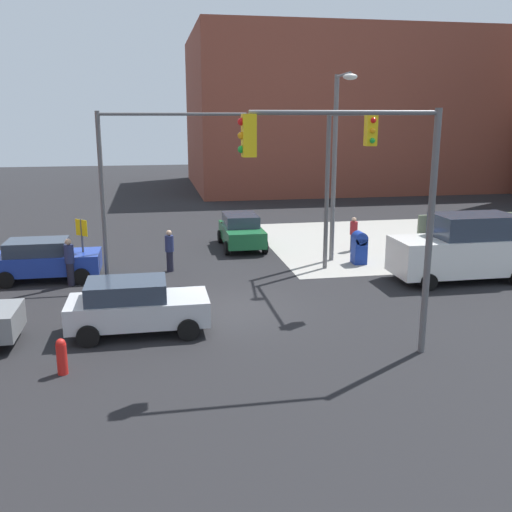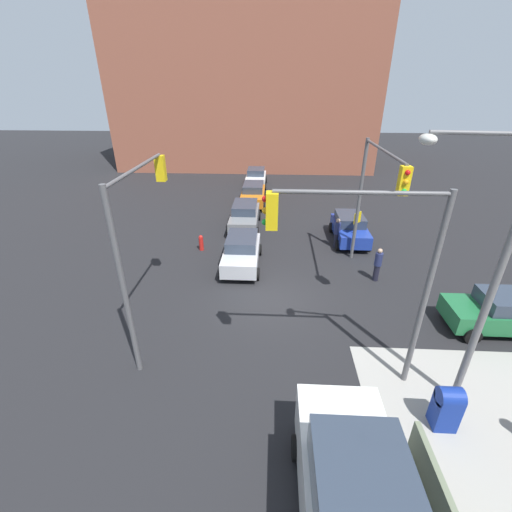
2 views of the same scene
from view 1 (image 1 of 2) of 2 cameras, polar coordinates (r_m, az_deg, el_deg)
The scene contains 17 objects.
ground_plane at distance 19.30m, azimuth -2.05°, elevation -5.26°, with size 120.00×120.00×0.00m, color black.
sidewalk_corner at distance 30.10m, azimuth 12.57°, elevation 1.39°, with size 12.00×12.00×0.01m, color #9E9B93.
building_warehouse_north at distance 55.72m, azimuth 10.85°, elevation 13.92°, with size 32.00×18.00×13.33m.
traffic_signal_nw_corner at distance 22.62m, azimuth -9.42°, elevation 9.46°, with size 6.00×0.36×6.50m.
traffic_signal_se_corner at distance 14.60m, azimuth 10.45°, elevation 6.95°, with size 5.16×0.36×6.50m.
traffic_signal_ne_corner at distance 21.96m, azimuth 8.66°, elevation 9.19°, with size 0.36×4.89×6.50m.
street_lamp_corner at distance 24.79m, azimuth 8.04°, elevation 9.97°, with size 0.64×2.67×8.00m.
warning_sign_two_way at distance 23.47m, azimuth -16.99°, elevation 1.74°, with size 0.48×0.48×2.40m.
mailbox_blue at distance 25.29m, azimuth 10.29°, elevation 0.93°, with size 0.56×0.64×1.43m.
fire_hydrant at distance 15.21m, azimuth -18.86°, elevation -9.43°, with size 0.26×0.26×0.94m.
hatchback_blue at distance 23.85m, azimuth -20.39°, elevation -0.31°, with size 4.06×2.02×1.62m.
hatchback_silver at distance 17.32m, azimuth -11.94°, elevation -4.87°, with size 4.11×2.02×1.62m.
hatchback_green at distance 28.00m, azimuth -1.48°, elevation 2.55°, with size 2.02×3.98×1.62m.
van_white_delivery at distance 23.68m, azimuth 20.08°, elevation 0.71°, with size 5.40×2.32×2.62m.
pedestrian_crossing at distance 27.68m, azimuth 9.73°, elevation 2.23°, with size 0.36×0.36×1.64m.
pedestrian_waiting at distance 23.88m, azimuth -8.64°, elevation 0.60°, with size 0.36×0.36×1.75m.
pedestrian_walking_north at distance 22.72m, azimuth -18.14°, elevation -0.49°, with size 0.36×0.36×1.83m.
Camera 1 is at (-2.60, -18.06, 6.28)m, focal length 40.00 mm.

